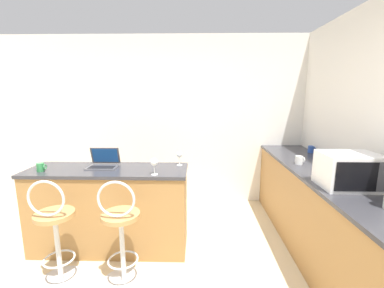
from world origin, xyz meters
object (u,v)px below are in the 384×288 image
at_px(mug_white, 299,160).
at_px(wine_glass_short, 154,163).
at_px(laptop, 104,162).
at_px(wine_glass_tall, 179,155).
at_px(mug_green, 41,167).
at_px(bar_stool_far, 121,236).
at_px(microwave, 349,171).
at_px(bar_stool_near, 55,235).
at_px(mug_blue, 311,149).

relative_size(mug_white, wine_glass_short, 0.59).
relative_size(laptop, wine_glass_short, 1.90).
height_order(laptop, wine_glass_tall, laptop).
relative_size(laptop, wine_glass_tall, 2.04).
xyz_separation_m(mug_green, wine_glass_short, (1.20, -0.09, 0.08)).
bearing_deg(wine_glass_short, laptop, 155.37).
relative_size(bar_stool_far, microwave, 2.21).
height_order(bar_stool_near, laptop, laptop).
distance_m(bar_stool_far, wine_glass_short, 0.73).
relative_size(mug_green, wine_glass_short, 0.54).
bearing_deg(wine_glass_short, mug_white, 15.35).
xyz_separation_m(mug_white, wine_glass_short, (-1.59, -0.44, 0.08)).
relative_size(microwave, wine_glass_tall, 2.92).
xyz_separation_m(wine_glass_tall, mug_white, (1.37, 0.09, -0.07)).
height_order(microwave, mug_white, microwave).
bearing_deg(bar_stool_far, microwave, 1.92).
xyz_separation_m(laptop, mug_white, (2.20, 0.16, -0.00)).
height_order(mug_white, mug_blue, same).
bearing_deg(wine_glass_tall, mug_white, 3.57).
xyz_separation_m(bar_stool_far, mug_green, (-0.95, 0.46, 0.49)).
xyz_separation_m(bar_stool_far, wine_glass_short, (0.25, 0.38, 0.57)).
bearing_deg(laptop, microwave, -14.21).
height_order(bar_stool_far, mug_blue, mug_blue).
relative_size(wine_glass_short, mug_blue, 1.80).
bearing_deg(mug_white, laptop, -175.93).
bearing_deg(mug_blue, mug_white, -123.00).
distance_m(mug_green, wine_glass_short, 1.20).
height_order(microwave, mug_green, microwave).
distance_m(bar_stool_far, laptop, 0.90).
bearing_deg(wine_glass_tall, mug_green, -169.41).
relative_size(bar_stool_near, laptop, 3.17).
height_order(mug_green, mug_white, mug_white).
relative_size(mug_white, mug_blue, 1.07).
bearing_deg(bar_stool_near, microwave, 1.48).
bearing_deg(mug_blue, wine_glass_tall, -158.56).
xyz_separation_m(microwave, mug_blue, (0.27, 1.35, -0.10)).
bearing_deg(mug_white, microwave, -80.51).
relative_size(laptop, mug_blue, 3.43).
height_order(bar_stool_near, mug_blue, mug_blue).
relative_size(bar_stool_far, mug_white, 10.18).
height_order(bar_stool_far, wine_glass_tall, wine_glass_tall).
relative_size(mug_green, mug_blue, 0.98).
relative_size(bar_stool_near, mug_green, 11.11).
bearing_deg(laptop, mug_white, 4.07).
bearing_deg(mug_green, wine_glass_tall, 10.59).
distance_m(mug_white, wine_glass_short, 1.65).
xyz_separation_m(wine_glass_short, mug_blue, (1.99, 1.04, -0.08)).
distance_m(bar_stool_near, microwave, 2.62).
xyz_separation_m(wine_glass_tall, wine_glass_short, (-0.22, -0.35, 0.01)).
bearing_deg(bar_stool_near, mug_blue, 26.67).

